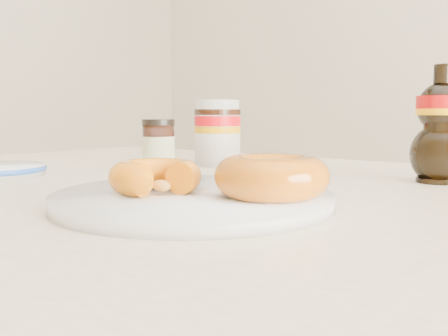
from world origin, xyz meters
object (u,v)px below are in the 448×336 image
Objects in this scene: donut_whole at (272,176)px; syrup_bottle at (442,124)px; dining_table at (221,244)px; plate at (194,198)px; donut_bitten at (155,177)px; nutella_jar at (217,130)px; dark_jar at (159,146)px.

syrup_bottle is at bearing 78.08° from donut_whole.
dining_table is at bearing -138.12° from syrup_bottle.
donut_bitten is (-0.03, -0.03, 0.02)m from plate.
nutella_jar is (-0.32, 0.30, 0.03)m from donut_whole.
nutella_jar reaches higher than plate.
donut_whole is at bearing 18.22° from plate.
plate is at bearing 31.37° from donut_bitten.
dark_jar is (-0.40, -0.15, -0.04)m from syrup_bottle.
nutella_jar is at bearing 130.92° from dining_table.
syrup_bottle reaches higher than donut_bitten.
dining_table is 0.29m from nutella_jar.
nutella_jar is at bearing -177.95° from syrup_bottle.
donut_bitten is 0.85× the size of donut_whole.
dining_table is at bearing -49.08° from nutella_jar.
dining_table is at bearing 93.45° from donut_bitten.
dining_table is 0.19m from plate.
dark_jar is (-0.18, 0.05, 0.13)m from dining_table.
dining_table is 16.31× the size of dark_jar.
donut_whole is 0.44m from nutella_jar.
dining_table is at bearing 144.14° from donut_whole.
dining_table is at bearing -16.79° from dark_jar.
donut_bitten is 1.10× the size of dark_jar.
dining_table is 11.69× the size of nutella_jar.
donut_bitten is 0.12m from donut_whole.
donut_whole is at bearing -26.58° from dark_jar.
donut_whole is 0.38m from dark_jar.
nutella_jar is at bearing 107.37° from donut_bitten.
nutella_jar is (-0.16, 0.19, 0.15)m from dining_table.
plate is 1.79× the size of syrup_bottle.
donut_bitten is 0.59× the size of syrup_bottle.
nutella_jar reaches higher than donut_bitten.
dark_jar is (-0.34, 0.17, 0.01)m from donut_whole.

